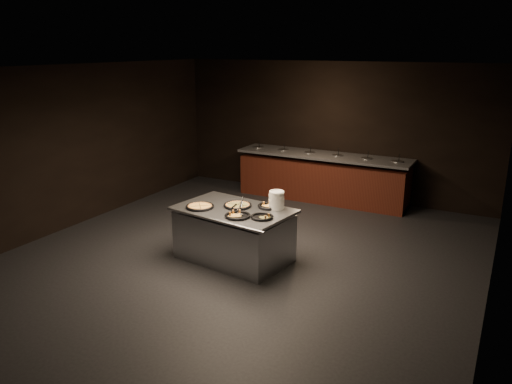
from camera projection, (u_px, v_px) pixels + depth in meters
room at (239, 169)px, 7.36m from camera, size 7.02×8.02×2.92m
salad_bar at (322, 180)px, 10.67m from camera, size 3.70×0.83×1.18m
serving_counter at (234, 235)px, 7.69m from camera, size 1.87×1.35×0.83m
plate_stack at (277, 200)px, 7.51m from camera, size 0.23×0.23×0.28m
pan_veggie_whole at (200, 206)px, 7.60m from camera, size 0.43×0.43×0.04m
pan_cheese_whole at (238, 205)px, 7.66m from camera, size 0.44×0.44×0.04m
pan_cheese_slices_a at (269, 206)px, 7.62m from camera, size 0.35×0.35×0.04m
pan_cheese_slices_b at (238, 216)px, 7.20m from camera, size 0.38×0.38×0.04m
pan_veggie_slices at (262, 217)px, 7.15m from camera, size 0.33×0.33×0.04m
server_left at (242, 204)px, 7.54m from camera, size 0.18×0.34×0.17m
server_right at (236, 208)px, 7.34m from camera, size 0.28×0.22×0.16m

